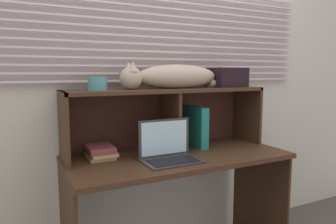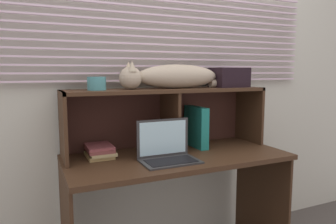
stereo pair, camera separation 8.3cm
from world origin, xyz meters
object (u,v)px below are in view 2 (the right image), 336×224
Objects in this scene: storage_box at (229,77)px; small_basket at (97,84)px; binder_upright at (196,127)px; book_stack at (100,151)px; laptop at (167,152)px; cat at (173,77)px.

small_basket is at bearing 180.00° from storage_box.
small_basket is at bearing 180.00° from binder_upright.
book_stack is at bearing -180.00° from binder_upright.
binder_upright is 2.57× the size of small_basket.
book_stack is 0.91× the size of storage_box.
laptop is 3.03× the size of small_basket.
book_stack is (-0.67, -0.00, -0.10)m from binder_upright.
cat reaches higher than binder_upright.
binder_upright is 0.74m from small_basket.
cat reaches higher than storage_box.
cat is at bearing 57.99° from laptop.
storage_box reaches higher than laptop.
storage_box is at bearing 21.71° from laptop.
binder_upright is at bearing 0.00° from book_stack.
small_basket reaches higher than laptop.
laptop is 0.58m from small_basket.
small_basket reaches higher than book_stack.
binder_upright is at bearing 0.00° from cat.
laptop is 0.76m from storage_box.
binder_upright is 0.68m from book_stack.
storage_box reaches higher than binder_upright.
book_stack is at bearing -180.00° from storage_box.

